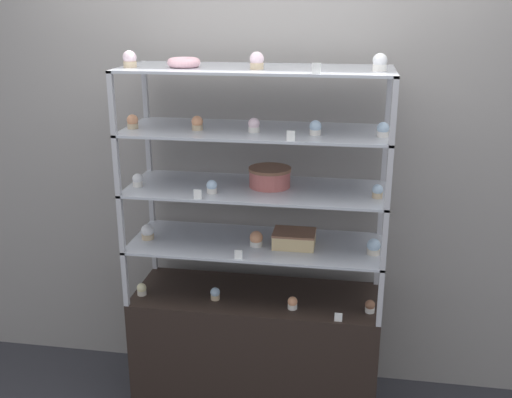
{
  "coord_description": "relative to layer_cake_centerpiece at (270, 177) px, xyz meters",
  "views": [
    {
      "loc": [
        0.44,
        -2.7,
        2.08
      ],
      "look_at": [
        0.0,
        0.0,
        1.17
      ],
      "focal_mm": 42.0,
      "sensor_mm": 36.0,
      "label": 1
    }
  ],
  "objects": [
    {
      "name": "cupcake_9",
      "position": [
        0.51,
        -0.09,
        -0.02
      ],
      "size": [
        0.05,
        0.05,
        0.06
      ],
      "color": "#CCB28C",
      "rests_on": "display_riser_middle"
    },
    {
      "name": "cupcake_2",
      "position": [
        0.14,
        -0.15,
        -0.58
      ],
      "size": [
        0.05,
        0.05,
        0.06
      ],
      "color": "white",
      "rests_on": "display_base"
    },
    {
      "name": "price_tag_3",
      "position": [
        0.12,
        -0.24,
        0.26
      ],
      "size": [
        0.04,
        0.0,
        0.04
      ],
      "color": "white",
      "rests_on": "display_riser_upper"
    },
    {
      "name": "sheet_cake_frosted",
      "position": [
        0.13,
        -0.04,
        -0.29
      ],
      "size": [
        0.2,
        0.16,
        0.07
      ],
      "color": "#DBBC84",
      "rests_on": "display_riser_lower"
    },
    {
      "name": "display_riser_lower",
      "position": [
        -0.06,
        -0.03,
        -0.35
      ],
      "size": [
        1.24,
        0.46,
        0.28
      ],
      "color": "#B7B7BC",
      "rests_on": "display_base"
    },
    {
      "name": "layer_cake_centerpiece",
      "position": [
        0.0,
        0.0,
        0.0
      ],
      "size": [
        0.21,
        0.21,
        0.09
      ],
      "color": "#C66660",
      "rests_on": "display_riser_middle"
    },
    {
      "name": "cupcake_16",
      "position": [
        -0.05,
        -0.1,
        0.55
      ],
      "size": [
        0.06,
        0.06,
        0.08
      ],
      "color": "#CCB28C",
      "rests_on": "display_riser_top"
    },
    {
      "name": "cupcake_3",
      "position": [
        0.51,
        -0.13,
        -0.58
      ],
      "size": [
        0.05,
        0.05,
        0.06
      ],
      "color": "white",
      "rests_on": "display_base"
    },
    {
      "name": "price_tag_2",
      "position": [
        -0.3,
        -0.24,
        -0.03
      ],
      "size": [
        0.04,
        0.0,
        0.04
      ],
      "color": "white",
      "rests_on": "display_riser_middle"
    },
    {
      "name": "cupcake_7",
      "position": [
        -0.63,
        -0.1,
        -0.02
      ],
      "size": [
        0.05,
        0.05,
        0.06
      ],
      "color": "white",
      "rests_on": "display_riser_middle"
    },
    {
      "name": "price_tag_4",
      "position": [
        0.22,
        -0.24,
        0.54
      ],
      "size": [
        0.04,
        0.0,
        0.04
      ],
      "color": "white",
      "rests_on": "display_riser_top"
    },
    {
      "name": "cupcake_8",
      "position": [
        -0.25,
        -0.15,
        -0.02
      ],
      "size": [
        0.05,
        0.05,
        0.06
      ],
      "color": "white",
      "rests_on": "display_riser_middle"
    },
    {
      "name": "display_riser_middle",
      "position": [
        -0.06,
        -0.03,
        -0.07
      ],
      "size": [
        1.24,
        0.46,
        0.28
      ],
      "color": "#B7B7BC",
      "rests_on": "display_riser_lower"
    },
    {
      "name": "display_riser_upper",
      "position": [
        -0.06,
        -0.03,
        0.22
      ],
      "size": [
        1.24,
        0.46,
        0.28
      ],
      "color": "#B7B7BC",
      "rests_on": "display_riser_middle"
    },
    {
      "name": "cupcake_5",
      "position": [
        -0.05,
        -0.07,
        -0.3
      ],
      "size": [
        0.06,
        0.06,
        0.08
      ],
      "color": "white",
      "rests_on": "display_riser_lower"
    },
    {
      "name": "cupcake_6",
      "position": [
        0.51,
        -0.08,
        -0.3
      ],
      "size": [
        0.06,
        0.06,
        0.08
      ],
      "color": "beige",
      "rests_on": "display_riser_lower"
    },
    {
      "name": "donut_glazed",
      "position": [
        -0.39,
        -0.07,
        0.54
      ],
      "size": [
        0.15,
        0.15,
        0.04
      ],
      "color": "#EFB2BC",
      "rests_on": "display_riser_top"
    },
    {
      "name": "cupcake_11",
      "position": [
        -0.33,
        -0.08,
        0.27
      ],
      "size": [
        0.05,
        0.05,
        0.07
      ],
      "color": "#CCB28C",
      "rests_on": "display_riser_upper"
    },
    {
      "name": "cupcake_4",
      "position": [
        -0.61,
        -0.07,
        -0.3
      ],
      "size": [
        0.06,
        0.06,
        0.08
      ],
      "color": "#CCB28C",
      "rests_on": "display_riser_lower"
    },
    {
      "name": "cupcake_14",
      "position": [
        0.51,
        -0.1,
        0.27
      ],
      "size": [
        0.05,
        0.05,
        0.07
      ],
      "color": "white",
      "rests_on": "display_riser_upper"
    },
    {
      "name": "cupcake_15",
      "position": [
        -0.62,
        -0.12,
        0.55
      ],
      "size": [
        0.06,
        0.06,
        0.08
      ],
      "color": "#CCB28C",
      "rests_on": "display_riser_top"
    },
    {
      "name": "price_tag_0",
      "position": [
        0.36,
        -0.24,
        -0.59
      ],
      "size": [
        0.04,
        0.0,
        0.04
      ],
      "color": "white",
      "rests_on": "display_base"
    },
    {
      "name": "price_tag_1",
      "position": [
        -0.11,
        -0.24,
        -0.31
      ],
      "size": [
        0.04,
        0.0,
        0.04
      ],
      "color": "white",
      "rests_on": "display_riser_lower"
    },
    {
      "name": "cupcake_10",
      "position": [
        -0.64,
        -0.1,
        0.27
      ],
      "size": [
        0.05,
        0.05,
        0.07
      ],
      "color": "#CCB28C",
      "rests_on": "display_riser_upper"
    },
    {
      "name": "back_wall",
      "position": [
        -0.06,
        0.34,
        0.02
      ],
      "size": [
        8.0,
        0.05,
        2.6
      ],
      "color": "gray",
      "rests_on": "ground_plane"
    },
    {
      "name": "display_base",
      "position": [
        -0.06,
        -0.03,
        -0.94
      ],
      "size": [
        1.24,
        0.46,
        0.66
      ],
      "color": "black",
      "rests_on": "ground_plane"
    },
    {
      "name": "cupcake_13",
      "position": [
        0.22,
        -0.1,
        0.27
      ],
      "size": [
        0.05,
        0.05,
        0.07
      ],
      "color": "white",
      "rests_on": "display_riser_upper"
    },
    {
      "name": "cupcake_1",
      "position": [
        -0.25,
        -0.12,
        -0.58
      ],
      "size": [
        0.05,
        0.05,
        0.06
      ],
      "color": "#CCB28C",
      "rests_on": "display_base"
    },
    {
      "name": "cupcake_17",
      "position": [
        0.48,
        -0.09,
        0.55
      ],
      "size": [
        0.06,
        0.06,
        0.08
      ],
      "color": "white",
      "rests_on": "display_riser_top"
    },
    {
      "name": "display_riser_top",
      "position": [
        -0.06,
        -0.03,
        0.5
      ],
      "size": [
        1.24,
        0.46,
        0.28
      ],
      "color": "#B7B7BC",
      "rests_on": "display_riser_upper"
    },
    {
      "name": "cupcake_0",
      "position": [
        -0.63,
        -0.13,
        -0.58
      ],
      "size": [
        0.05,
        0.05,
        0.06
      ],
      "color": "beige",
      "rests_on": "display_base"
    },
    {
      "name": "cupcake_12",
      "position": [
        -0.06,
        -0.09,
        0.27
      ],
      "size": [
        0.05,
        0.05,
        0.07
      ],
      "color": "white",
      "rests_on": "display_riser_upper"
    }
  ]
}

